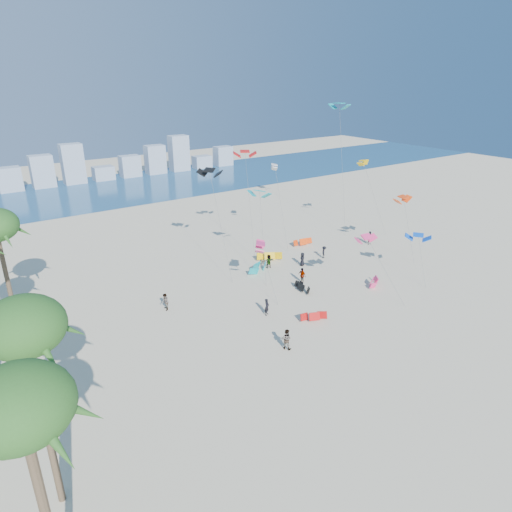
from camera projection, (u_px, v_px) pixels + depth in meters
ground at (345, 386)px, 33.32m from camera, size 220.00×220.00×0.00m
ocean at (82, 193)px, 88.10m from camera, size 220.00×220.00×0.00m
kitesurfer_near at (267, 307)px, 42.97m from camera, size 0.75×0.69×1.71m
kitesurfer_mid at (286, 339)px, 37.58m from camera, size 1.07×1.13×1.85m
kitesurfers_far at (285, 265)px, 52.59m from camera, size 31.60×6.43×1.86m
grounded_kites at (292, 269)px, 52.47m from camera, size 15.51×17.71×1.03m
flying_kites at (317, 176)px, 53.31m from camera, size 28.06×25.32×18.56m
distant_skyline at (61, 170)px, 93.93m from camera, size 85.00×3.00×8.40m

